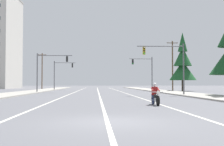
% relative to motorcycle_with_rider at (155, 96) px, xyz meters
% --- Properties ---
extents(ground_plane, '(400.00, 400.00, 0.00)m').
position_rel_motorcycle_with_rider_xyz_m(ground_plane, '(-3.36, -8.69, -0.59)').
color(ground_plane, '#5B5B60').
extents(lane_stripe_center, '(0.16, 100.00, 0.01)m').
position_rel_motorcycle_with_rider_xyz_m(lane_stripe_center, '(-3.49, 36.31, -0.58)').
color(lane_stripe_center, beige).
rests_on(lane_stripe_center, ground).
extents(lane_stripe_left, '(0.16, 100.00, 0.01)m').
position_rel_motorcycle_with_rider_xyz_m(lane_stripe_left, '(-7.37, 36.31, -0.58)').
color(lane_stripe_left, beige).
rests_on(lane_stripe_left, ground).
extents(lane_stripe_right, '(0.16, 100.00, 0.01)m').
position_rel_motorcycle_with_rider_xyz_m(lane_stripe_right, '(0.43, 36.31, -0.58)').
color(lane_stripe_right, beige).
rests_on(lane_stripe_right, ground).
extents(sidewalk_kerb_right, '(4.40, 110.00, 0.14)m').
position_rel_motorcycle_with_rider_xyz_m(sidewalk_kerb_right, '(7.89, 31.31, -0.52)').
color(sidewalk_kerb_right, '#9E998E').
rests_on(sidewalk_kerb_right, ground).
extents(sidewalk_kerb_left, '(4.40, 110.00, 0.14)m').
position_rel_motorcycle_with_rider_xyz_m(sidewalk_kerb_left, '(-14.60, 31.31, -0.52)').
color(sidewalk_kerb_left, '#9E998E').
rests_on(sidewalk_kerb_left, ground).
extents(motorcycle_with_rider, '(0.70, 2.19, 1.46)m').
position_rel_motorcycle_with_rider_xyz_m(motorcycle_with_rider, '(0.00, 0.00, 0.00)').
color(motorcycle_with_rider, black).
rests_on(motorcycle_with_rider, ground).
extents(traffic_signal_near_right, '(5.62, 0.39, 6.20)m').
position_rel_motorcycle_with_rider_xyz_m(traffic_signal_near_right, '(4.86, 15.69, 3.56)').
color(traffic_signal_near_right, '#56565B').
rests_on(traffic_signal_near_right, ground).
extents(traffic_signal_near_left, '(5.62, 0.45, 6.20)m').
position_rel_motorcycle_with_rider_xyz_m(traffic_signal_near_left, '(-11.55, 28.56, 3.56)').
color(traffic_signal_near_left, '#56565B').
rests_on(traffic_signal_near_left, ground).
extents(traffic_signal_mid_right, '(4.20, 0.46, 6.20)m').
position_rel_motorcycle_with_rider_xyz_m(traffic_signal_mid_right, '(4.99, 34.18, 3.47)').
color(traffic_signal_mid_right, '#56565B').
rests_on(traffic_signal_mid_right, ground).
extents(traffic_signal_mid_left, '(4.56, 0.53, 6.20)m').
position_rel_motorcycle_with_rider_xyz_m(traffic_signal_mid_left, '(-11.46, 45.14, 3.49)').
color(traffic_signal_mid_left, '#56565B').
rests_on(traffic_signal_mid_left, ground).
extents(utility_pole_right_far, '(2.29, 0.26, 10.06)m').
position_rel_motorcycle_with_rider_xyz_m(utility_pole_right_far, '(11.59, 40.86, 4.67)').
color(utility_pole_right_far, brown).
rests_on(utility_pole_right_far, ground).
extents(utility_pole_left_far, '(2.07, 0.26, 8.89)m').
position_rel_motorcycle_with_rider_xyz_m(utility_pole_left_far, '(-17.12, 55.39, 4.06)').
color(utility_pole_left_far, brown).
rests_on(utility_pole_left_far, ground).
extents(conifer_tree_right_verge_far, '(5.04, 5.04, 11.09)m').
position_rel_motorcycle_with_rider_xyz_m(conifer_tree_right_verge_far, '(12.43, 36.54, 4.49)').
color(conifer_tree_right_verge_far, '#423023').
rests_on(conifer_tree_right_verge_far, ground).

